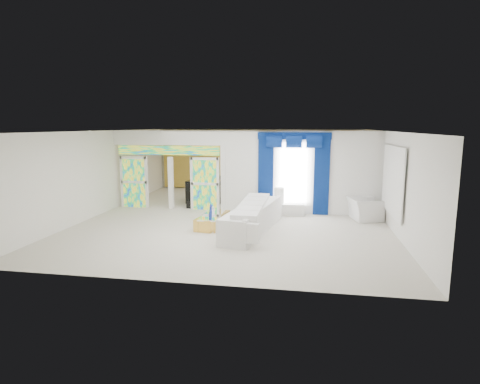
% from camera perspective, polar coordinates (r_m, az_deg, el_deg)
% --- Properties ---
extents(floor, '(12.00, 12.00, 0.00)m').
position_cam_1_polar(floor, '(13.91, -0.39, -3.62)').
color(floor, '#B7AF9E').
rests_on(floor, ground).
extents(dividing_wall, '(5.70, 0.18, 3.00)m').
position_cam_1_polar(dividing_wall, '(14.43, 8.75, 2.80)').
color(dividing_wall, white).
rests_on(dividing_wall, ground).
extents(dividing_header, '(4.30, 0.18, 0.55)m').
position_cam_1_polar(dividing_header, '(15.25, -10.43, 7.73)').
color(dividing_header, white).
rests_on(dividing_header, dividing_wall).
extents(stained_panel_left, '(0.95, 0.04, 2.00)m').
position_cam_1_polar(stained_panel_left, '(15.94, -15.06, 1.41)').
color(stained_panel_left, '#994C3F').
rests_on(stained_panel_left, ground).
extents(stained_panel_right, '(0.95, 0.04, 2.00)m').
position_cam_1_polar(stained_panel_right, '(14.98, -5.10, 1.19)').
color(stained_panel_right, '#994C3F').
rests_on(stained_panel_right, ground).
extents(stained_transom, '(4.00, 0.05, 0.35)m').
position_cam_1_polar(stained_transom, '(15.28, -10.38, 5.95)').
color(stained_transom, '#994C3F').
rests_on(stained_transom, dividing_header).
extents(window_pane, '(1.00, 0.02, 2.30)m').
position_cam_1_polar(window_pane, '(14.34, 7.74, 2.58)').
color(window_pane, white).
rests_on(window_pane, dividing_wall).
extents(blue_drape_left, '(0.55, 0.10, 2.80)m').
position_cam_1_polar(blue_drape_left, '(14.39, 3.74, 2.47)').
color(blue_drape_left, '#031146').
rests_on(blue_drape_left, ground).
extents(blue_drape_right, '(0.55, 0.10, 2.80)m').
position_cam_1_polar(blue_drape_right, '(14.32, 11.73, 2.26)').
color(blue_drape_right, '#031146').
rests_on(blue_drape_right, ground).
extents(blue_pelmet, '(2.60, 0.12, 0.25)m').
position_cam_1_polar(blue_pelmet, '(14.21, 7.86, 8.06)').
color(blue_pelmet, '#031146').
rests_on(blue_pelmet, dividing_wall).
extents(wall_mirror, '(0.04, 2.70, 1.90)m').
position_cam_1_polar(wall_mirror, '(12.70, 21.28, 1.56)').
color(wall_mirror, white).
rests_on(wall_mirror, ground).
extents(gold_curtains, '(9.70, 0.12, 2.90)m').
position_cam_1_polar(gold_curtains, '(19.45, 2.64, 4.64)').
color(gold_curtains, '#B3912B').
rests_on(gold_curtains, ground).
extents(white_sofa, '(1.48, 3.99, 0.74)m').
position_cam_1_polar(white_sofa, '(12.06, 1.94, -3.88)').
color(white_sofa, white).
rests_on(white_sofa, ground).
extents(coffee_table, '(0.83, 1.75, 0.37)m').
position_cam_1_polar(coffee_table, '(12.63, -3.98, -4.14)').
color(coffee_table, gold).
rests_on(coffee_table, ground).
extents(console_table, '(1.25, 0.50, 0.41)m').
position_cam_1_polar(console_table, '(14.28, 6.85, -2.51)').
color(console_table, silver).
rests_on(console_table, ground).
extents(table_lamp, '(0.36, 0.36, 0.58)m').
position_cam_1_polar(table_lamp, '(14.20, 5.68, -0.53)').
color(table_lamp, white).
rests_on(table_lamp, console_table).
extents(armchair, '(1.22, 1.33, 0.74)m').
position_cam_1_polar(armchair, '(14.10, 17.60, -2.36)').
color(armchair, white).
rests_on(armchair, ground).
extents(grand_piano, '(1.55, 1.95, 0.94)m').
position_cam_1_polar(grand_piano, '(16.87, -4.54, 0.32)').
color(grand_piano, black).
rests_on(grand_piano, ground).
extents(piano_bench, '(0.94, 0.43, 0.31)m').
position_cam_1_polar(piano_bench, '(15.41, -5.97, -1.78)').
color(piano_bench, black).
rests_on(piano_bench, ground).
extents(tv_console, '(0.53, 0.48, 0.76)m').
position_cam_1_polar(tv_console, '(17.16, -14.94, -0.11)').
color(tv_console, tan).
rests_on(tv_console, ground).
extents(chandelier, '(0.60, 0.60, 0.60)m').
position_cam_1_polar(chandelier, '(17.37, -5.98, 7.80)').
color(chandelier, gold).
rests_on(chandelier, ceiling).
extents(decanters, '(0.23, 0.97, 0.29)m').
position_cam_1_polar(decanters, '(12.50, -4.18, -2.91)').
color(decanters, navy).
rests_on(decanters, coffee_table).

